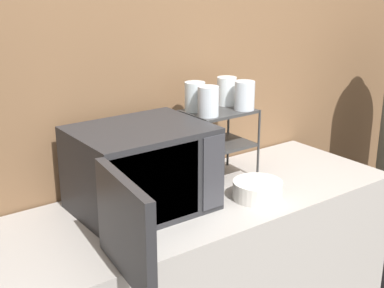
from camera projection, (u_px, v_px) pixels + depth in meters
wall_back at (139, 88)px, 2.19m from camera, size 8.00×0.06×2.60m
microwave at (141, 171)px, 1.93m from camera, size 0.56×0.75×0.31m
dish_rack at (219, 130)px, 2.22m from camera, size 0.28×0.21×0.30m
glass_front_left at (208, 101)px, 2.09m from camera, size 0.08×0.08×0.12m
glass_back_right at (227, 91)px, 2.26m from camera, size 0.08×0.08×0.12m
glass_front_right at (245, 95)px, 2.18m from camera, size 0.08×0.08×0.12m
glass_back_left at (195, 96)px, 2.16m from camera, size 0.08×0.08×0.12m
bowl at (257, 190)px, 2.08m from camera, size 0.19×0.19×0.07m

